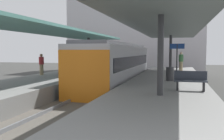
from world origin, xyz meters
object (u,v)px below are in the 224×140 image
at_px(commuter_train, 118,65).
at_px(platform_bench, 190,80).
at_px(platform_sign, 177,53).
at_px(passenger_mid_platform, 41,64).
at_px(litter_bin, 170,74).
at_px(passenger_near_bench, 181,62).

distance_m(commuter_train, platform_bench, 8.68).
height_order(platform_bench, platform_sign, platform_sign).
relative_size(commuter_train, passenger_mid_platform, 9.20).
bearing_deg(litter_bin, passenger_mid_platform, 171.96).
bearing_deg(platform_sign, litter_bin, -106.58).
relative_size(platform_sign, passenger_mid_platform, 1.43).
xyz_separation_m(platform_bench, platform_sign, (-0.62, 4.91, 1.16)).
bearing_deg(platform_sign, platform_bench, -82.82).
xyz_separation_m(commuter_train, passenger_mid_platform, (-5.21, -2.15, 0.07)).
xyz_separation_m(platform_sign, litter_bin, (-0.38, -1.27, -1.22)).
bearing_deg(commuter_train, passenger_mid_platform, -157.58).
relative_size(commuter_train, platform_sign, 6.45).
bearing_deg(passenger_mid_platform, passenger_near_bench, 24.26).
distance_m(litter_bin, passenger_near_bench, 5.81).
distance_m(platform_sign, passenger_near_bench, 4.56).
distance_m(passenger_near_bench, passenger_mid_platform, 10.84).
xyz_separation_m(commuter_train, platform_sign, (4.38, -2.18, 0.90)).
height_order(litter_bin, passenger_mid_platform, passenger_mid_platform).
relative_size(commuter_train, passenger_near_bench, 8.41).
bearing_deg(platform_sign, commuter_train, 153.55).
relative_size(platform_bench, platform_sign, 0.63).
bearing_deg(platform_bench, platform_sign, 97.18).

